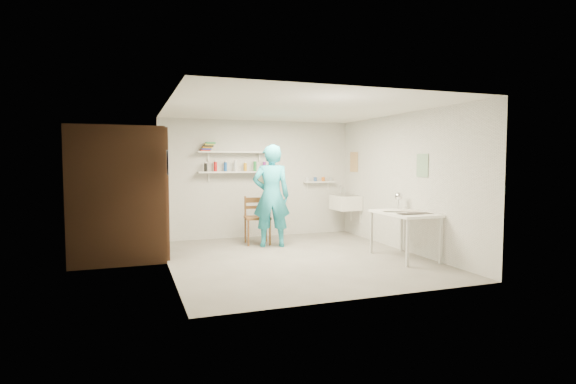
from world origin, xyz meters
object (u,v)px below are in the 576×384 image
object	(u,v)px
man	(271,196)
wooden_chair	(257,218)
work_table	(404,235)
belfast_sink	(346,203)
wall_clock	(265,179)
desk_lamp	(399,196)

from	to	relation	value
man	wooden_chair	size ratio (longest dim) A/B	1.87
work_table	man	bearing A→B (deg)	135.66
wooden_chair	work_table	world-z (taller)	wooden_chair
belfast_sink	wall_clock	xyz separation A→B (m)	(-1.87, -0.40, 0.55)
wooden_chair	work_table	distance (m)	2.76
belfast_sink	man	size ratio (longest dim) A/B	0.32
belfast_sink	work_table	xyz separation A→B (m)	(-0.11, -2.29, -0.32)
belfast_sink	desk_lamp	distance (m)	1.86
work_table	desk_lamp	distance (m)	0.77
belfast_sink	desk_lamp	world-z (taller)	desk_lamp
belfast_sink	desk_lamp	xyz separation A→B (m)	(0.08, -1.84, 0.27)
belfast_sink	man	distance (m)	1.94
wooden_chair	desk_lamp	distance (m)	2.64
wall_clock	wooden_chair	size ratio (longest dim) A/B	0.34
man	wooden_chair	bearing A→B (deg)	-50.92
wall_clock	desk_lamp	xyz separation A→B (m)	(1.95, -1.44, -0.27)
desk_lamp	belfast_sink	bearing A→B (deg)	92.36
man	desk_lamp	xyz separation A→B (m)	(1.90, -1.23, 0.04)
man	work_table	distance (m)	2.47
wooden_chair	work_table	bearing A→B (deg)	-40.94
belfast_sink	wall_clock	world-z (taller)	wall_clock
man	wooden_chair	world-z (taller)	man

